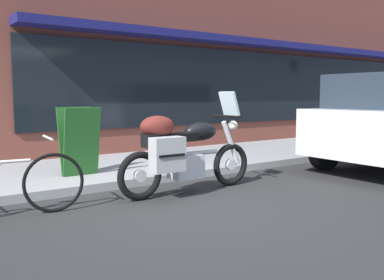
{
  "coord_description": "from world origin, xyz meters",
  "views": [
    {
      "loc": [
        -2.92,
        -4.15,
        1.34
      ],
      "look_at": [
        0.63,
        0.76,
        0.7
      ],
      "focal_mm": 39.83,
      "sensor_mm": 36.0,
      "label": 1
    }
  ],
  "objects": [
    {
      "name": "sidewalk_curb",
      "position": [
        9.0,
        2.65,
        0.06
      ],
      "size": [
        30.0,
        2.71,
        0.12
      ],
      "color": "#969696",
      "rests_on": "ground_plane"
    },
    {
      "name": "ground_plane",
      "position": [
        0.0,
        0.0,
        0.0
      ],
      "size": [
        80.0,
        80.0,
        0.0
      ],
      "primitive_type": "plane",
      "color": "#292929"
    },
    {
      "name": "sandwich_board_sign",
      "position": [
        -0.54,
        2.07,
        0.64
      ],
      "size": [
        0.55,
        0.43,
        1.03
      ],
      "color": "#1E511E",
      "rests_on": "sidewalk_curb"
    },
    {
      "name": "storefront_building",
      "position": [
        5.93,
        4.16,
        3.25
      ],
      "size": [
        19.87,
        0.9,
        6.64
      ],
      "color": "brown",
      "rests_on": "ground_plane"
    },
    {
      "name": "touring_motorcycle",
      "position": [
        0.3,
        0.52,
        0.6
      ],
      "size": [
        2.16,
        0.67,
        1.39
      ],
      "color": "black",
      "rests_on": "ground_plane"
    },
    {
      "name": "parked_bicycle",
      "position": [
        -1.94,
        0.71,
        0.38
      ],
      "size": [
        1.77,
        0.48,
        0.93
      ],
      "color": "black",
      "rests_on": "ground_plane"
    }
  ]
}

